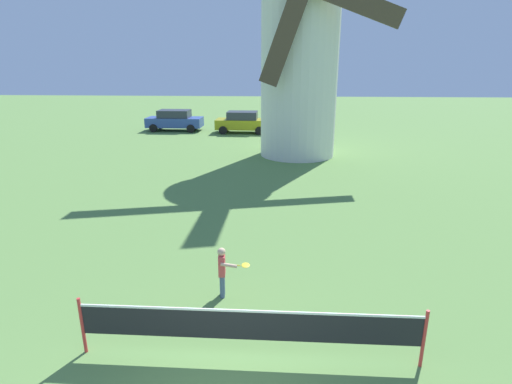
{
  "coord_description": "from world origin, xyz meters",
  "views": [
    {
      "loc": [
        0.77,
        -4.14,
        4.96
      ],
      "look_at": [
        0.29,
        3.7,
        2.44
      ],
      "focal_mm": 28.33,
      "sensor_mm": 36.0,
      "label": 1
    }
  ],
  "objects_px": {
    "tennis_net": "(249,325)",
    "parked_car_blue": "(175,120)",
    "parked_car_mustard": "(242,122)",
    "player_far": "(223,269)",
    "windmill": "(300,44)"
  },
  "relations": [
    {
      "from": "tennis_net",
      "to": "parked_car_mustard",
      "type": "relative_size",
      "value": 1.52
    },
    {
      "from": "parked_car_blue",
      "to": "player_far",
      "type": "bearing_deg",
      "value": -73.14
    },
    {
      "from": "parked_car_blue",
      "to": "windmill",
      "type": "bearing_deg",
      "value": -41.71
    },
    {
      "from": "windmill",
      "to": "player_far",
      "type": "bearing_deg",
      "value": -98.29
    },
    {
      "from": "parked_car_mustard",
      "to": "player_far",
      "type": "bearing_deg",
      "value": -85.77
    },
    {
      "from": "windmill",
      "to": "tennis_net",
      "type": "height_order",
      "value": "windmill"
    },
    {
      "from": "windmill",
      "to": "tennis_net",
      "type": "bearing_deg",
      "value": -94.87
    },
    {
      "from": "tennis_net",
      "to": "parked_car_blue",
      "type": "relative_size",
      "value": 1.42
    },
    {
      "from": "parked_car_blue",
      "to": "parked_car_mustard",
      "type": "xyz_separation_m",
      "value": [
        5.24,
        -0.68,
        -0.0
      ]
    },
    {
      "from": "tennis_net",
      "to": "parked_car_blue",
      "type": "bearing_deg",
      "value": 107.12
    },
    {
      "from": "tennis_net",
      "to": "parked_car_blue",
      "type": "height_order",
      "value": "parked_car_blue"
    },
    {
      "from": "player_far",
      "to": "parked_car_mustard",
      "type": "distance_m",
      "value": 22.05
    },
    {
      "from": "player_far",
      "to": "parked_car_blue",
      "type": "relative_size",
      "value": 0.28
    },
    {
      "from": "windmill",
      "to": "player_far",
      "type": "xyz_separation_m",
      "value": [
        -2.13,
        -14.64,
        -5.21
      ]
    },
    {
      "from": "player_far",
      "to": "windmill",
      "type": "bearing_deg",
      "value": 81.71
    }
  ]
}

